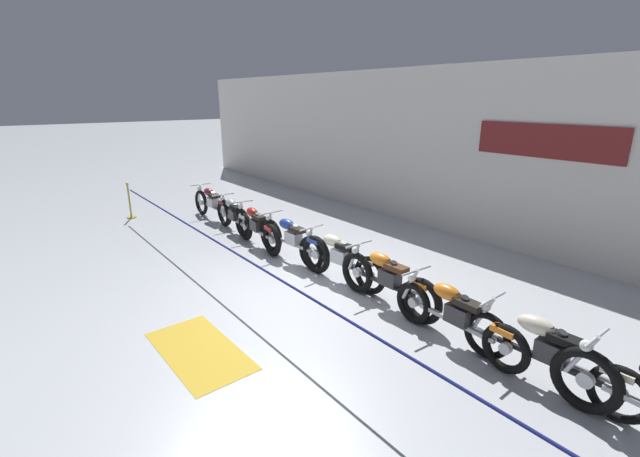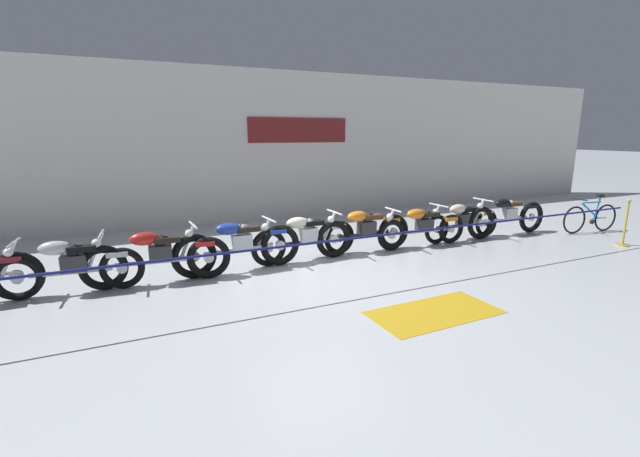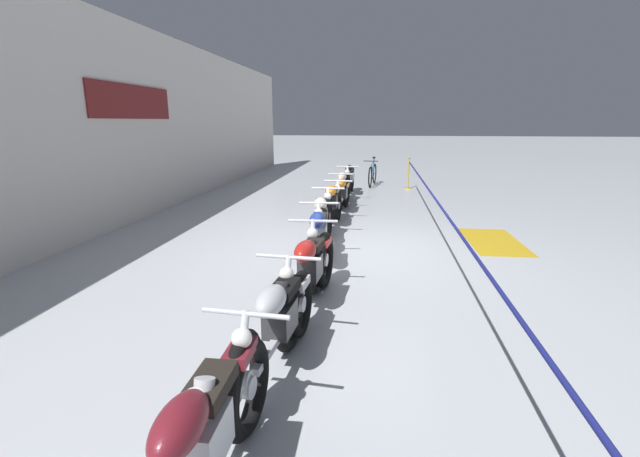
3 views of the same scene
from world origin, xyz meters
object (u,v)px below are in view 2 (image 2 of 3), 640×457
(motorcycle_red_2, at_px, (157,257))
(stanchion_mid_left, at_px, (625,230))
(motorcycle_cream_7, at_px, (462,221))
(stanchion_far_left, at_px, (249,258))
(motorcycle_orange_5, at_px, (364,231))
(motorcycle_silver_1, at_px, (70,266))
(floor_banner, at_px, (434,312))
(bicycle, at_px, (590,218))
(motorcycle_black_8, at_px, (507,216))
(motorcycle_cream_4, at_px, (305,237))
(motorcycle_blue_3, at_px, (238,246))
(motorcycle_orange_6, at_px, (422,227))

(motorcycle_red_2, height_order, stanchion_mid_left, stanchion_mid_left)
(motorcycle_cream_7, distance_m, stanchion_far_left, 5.97)
(stanchion_mid_left, bearing_deg, motorcycle_orange_5, 161.27)
(motorcycle_silver_1, xyz_separation_m, floor_banner, (4.69, -2.94, -0.45))
(motorcycle_red_2, relative_size, motorcycle_cream_7, 1.07)
(stanchion_far_left, bearing_deg, motorcycle_silver_1, 143.23)
(motorcycle_red_2, relative_size, bicycle, 1.40)
(stanchion_mid_left, distance_m, floor_banner, 6.39)
(motorcycle_orange_5, bearing_deg, motorcycle_black_8, -1.34)
(motorcycle_orange_5, bearing_deg, motorcycle_cream_4, 178.28)
(stanchion_mid_left, bearing_deg, motorcycle_cream_7, 147.18)
(stanchion_far_left, xyz_separation_m, stanchion_mid_left, (8.60, 0.00, -0.41))
(motorcycle_black_8, bearing_deg, motorcycle_cream_7, 175.89)
(motorcycle_red_2, relative_size, floor_banner, 1.28)
(motorcycle_cream_7, relative_size, bicycle, 1.31)
(motorcycle_silver_1, relative_size, motorcycle_orange_5, 0.95)
(motorcycle_black_8, height_order, bicycle, motorcycle_black_8)
(motorcycle_silver_1, xyz_separation_m, bicycle, (11.53, -0.59, -0.08))
(motorcycle_orange_5, distance_m, motorcycle_cream_7, 2.66)
(motorcycle_cream_4, height_order, floor_banner, motorcycle_cream_4)
(bicycle, xyz_separation_m, floor_banner, (-6.85, -2.35, -0.37))
(motorcycle_blue_3, xyz_separation_m, motorcycle_cream_7, (5.35, 0.11, -0.02))
(motorcycle_cream_4, distance_m, stanchion_mid_left, 7.20)
(motorcycle_silver_1, xyz_separation_m, motorcycle_cream_4, (4.02, 0.18, 0.01))
(motorcycle_black_8, bearing_deg, bicycle, -16.22)
(motorcycle_cream_4, xyz_separation_m, stanchion_mid_left, (6.93, -1.94, -0.11))
(motorcycle_silver_1, distance_m, floor_banner, 5.55)
(motorcycle_red_2, height_order, motorcycle_black_8, motorcycle_black_8)
(motorcycle_blue_3, distance_m, stanchion_far_left, 1.84)
(motorcycle_red_2, bearing_deg, stanchion_far_left, -57.22)
(motorcycle_blue_3, xyz_separation_m, floor_banner, (2.03, -2.97, -0.47))
(motorcycle_cream_7, bearing_deg, motorcycle_black_8, -4.11)
(motorcycle_orange_6, distance_m, stanchion_far_left, 4.77)
(motorcycle_cream_7, distance_m, stanchion_mid_left, 3.51)
(motorcycle_cream_4, distance_m, bicycle, 7.55)
(motorcycle_red_2, bearing_deg, motorcycle_orange_5, 2.84)
(motorcycle_silver_1, xyz_separation_m, motorcycle_orange_6, (6.77, 0.05, -0.01))
(motorcycle_blue_3, height_order, motorcycle_orange_5, motorcycle_blue_3)
(motorcycle_orange_6, relative_size, motorcycle_cream_7, 1.01)
(motorcycle_blue_3, height_order, floor_banner, motorcycle_blue_3)
(motorcycle_orange_6, relative_size, bicycle, 1.32)
(bicycle, distance_m, stanchion_far_left, 9.26)
(motorcycle_orange_6, bearing_deg, motorcycle_orange_5, 176.16)
(motorcycle_cream_7, bearing_deg, bicycle, -11.79)
(bicycle, bearing_deg, motorcycle_cream_7, 168.21)
(motorcycle_cream_4, bearing_deg, motorcycle_silver_1, -177.43)
(motorcycle_silver_1, height_order, stanchion_mid_left, stanchion_mid_left)
(motorcycle_cream_4, height_order, motorcycle_cream_7, motorcycle_cream_4)
(motorcycle_orange_6, relative_size, stanchion_mid_left, 2.14)
(bicycle, relative_size, floor_banner, 0.92)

